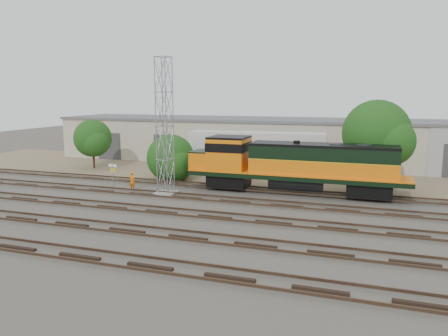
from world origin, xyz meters
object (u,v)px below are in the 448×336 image
(worker, at_px, (132,181))
(semi_trailer, at_px, (260,148))
(locomotive, at_px, (292,164))
(signal_tower, at_px, (165,129))

(worker, relative_size, semi_trailer, 0.12)
(locomotive, relative_size, semi_trailer, 1.27)
(locomotive, height_order, worker, locomotive)
(signal_tower, relative_size, semi_trailer, 0.78)
(signal_tower, bearing_deg, locomotive, 20.47)
(locomotive, bearing_deg, signal_tower, -159.53)
(semi_trailer, bearing_deg, worker, -129.88)
(signal_tower, distance_m, worker, 5.74)
(worker, bearing_deg, locomotive, -155.90)
(locomotive, distance_m, signal_tower, 10.86)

